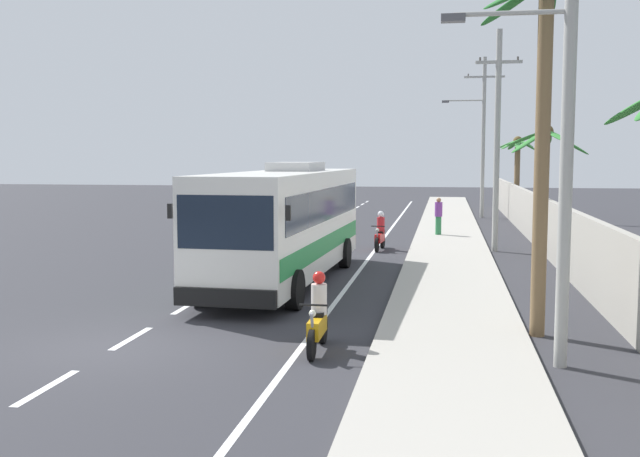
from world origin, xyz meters
name	(u,v)px	position (x,y,z in m)	size (l,w,h in m)	color
ground_plane	(117,347)	(0.00, 0.00, 0.00)	(160.00, 160.00, 0.00)	#303035
sidewalk_kerb	(450,275)	(6.80, 10.00, 0.07)	(3.20, 90.00, 0.14)	#A8A399
lane_markings	(332,255)	(2.23, 14.81, 0.00)	(3.90, 71.05, 0.01)	white
boundary_wall	(555,233)	(10.60, 14.00, 1.11)	(0.24, 60.00, 2.21)	#9E998E
coach_bus_foreground	(286,220)	(1.77, 8.25, 1.93)	(3.32, 11.50, 3.71)	silver
motorcycle_beside_bus	(318,319)	(4.13, 0.40, 0.65)	(0.56, 1.96, 1.60)	black
motorcycle_trailing	(380,234)	(3.96, 16.69, 0.66)	(0.56, 1.96, 1.62)	black
pedestrian_near_kerb	(439,215)	(6.30, 21.88, 1.07)	(0.36, 0.36, 1.78)	#2D7A47
utility_pole_nearest	(563,108)	(8.69, 0.02, 4.77)	(3.24, 0.24, 8.98)	#9E9E99
utility_pole_mid	(497,138)	(8.64, 16.97, 4.65)	(1.85, 0.24, 8.96)	#9E9E99
utility_pole_far	(482,133)	(8.81, 33.92, 5.36)	(3.84, 0.24, 10.04)	#9E9E99
palm_nearest	(543,92)	(8.63, 2.43, 5.27)	(3.16, 3.44, 7.83)	brown
palm_second	(545,158)	(10.44, 16.08, 3.81)	(3.16, 3.57, 5.13)	brown
palm_fourth	(517,161)	(10.98, 33.42, 3.59)	(2.53, 2.62, 5.12)	brown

